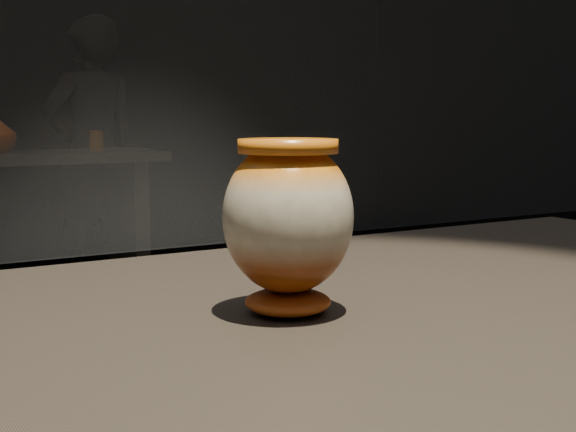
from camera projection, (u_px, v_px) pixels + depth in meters
name	position (u px, v px, depth m)	size (l,w,h in m)	color
main_vase	(288.00, 219.00, 0.85)	(0.15, 0.15, 0.19)	#7F320B
back_vase_right	(96.00, 141.00, 4.34)	(0.08, 0.08, 0.11)	brown
visitor	(92.00, 157.00, 4.83)	(0.61, 0.40, 1.68)	black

